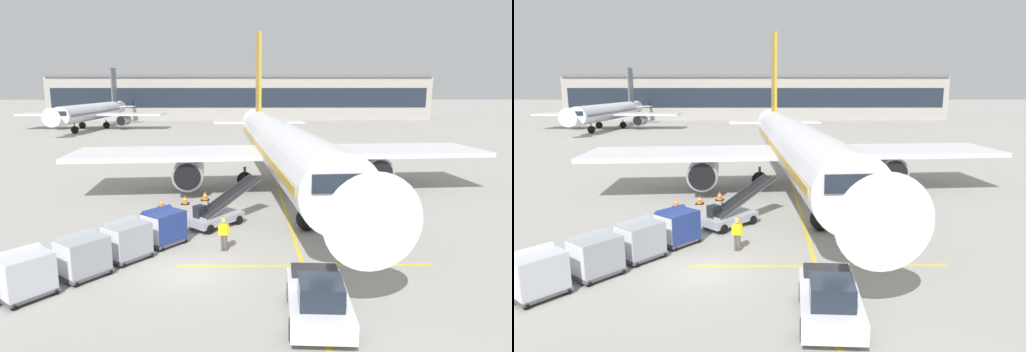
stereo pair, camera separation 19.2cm
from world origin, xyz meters
TOP-DOWN VIEW (x-y plane):
  - ground_plane at (0.00, 0.00)m, footprint 600.00×600.00m
  - parked_airplane at (5.17, 16.50)m, footprint 32.96×42.55m
  - belt_loader at (0.80, 6.95)m, footprint 4.59×4.87m
  - baggage_cart_lead at (-1.91, 3.75)m, footprint 2.51×2.62m
  - baggage_cart_second at (-3.29, 1.70)m, footprint 2.51×2.62m
  - baggage_cart_third at (-4.69, -0.30)m, footprint 2.51×2.62m
  - baggage_cart_fourth at (-6.26, -2.22)m, footprint 2.51×2.62m
  - pushback_tug at (5.02, -4.25)m, footprint 2.37×4.52m
  - ground_crew_by_loader at (1.33, 2.67)m, footprint 0.57×0.25m
  - ground_crew_by_carts at (-2.46, 3.78)m, footprint 0.30×0.57m
  - safety_cone_engine_keepout at (-0.61, 13.06)m, footprint 0.59×0.59m
  - safety_cone_wingtip at (-3.45, 11.21)m, footprint 0.54×0.54m
  - safety_cone_nose_mark at (-1.93, 11.98)m, footprint 0.56×0.56m
  - apron_guidance_line_lead_in at (5.11, 15.73)m, footprint 0.20×110.00m
  - apron_guidance_line_stop_bar at (5.23, 0.71)m, footprint 12.00×0.20m
  - terminal_building at (0.64, 103.78)m, footprint 98.46×17.38m
  - distant_airplane at (-28.70, 71.54)m, footprint 28.69×37.28m

SIDE VIEW (x-z plane):
  - ground_plane at x=0.00m, z-range 0.00..0.00m
  - apron_guidance_line_lead_in at x=5.11m, z-range 0.00..0.01m
  - apron_guidance_line_stop_bar at x=5.23m, z-range 0.00..0.01m
  - safety_cone_wingtip at x=-3.45m, z-range -0.01..0.61m
  - safety_cone_nose_mark at x=-1.93m, z-range -0.01..0.63m
  - safety_cone_engine_keepout at x=-0.61m, z-range -0.01..0.66m
  - belt_loader at x=0.80m, z-range -0.51..2.14m
  - pushback_tug at x=5.02m, z-range -0.09..1.74m
  - ground_crew_by_loader at x=1.33m, z-range 0.13..1.87m
  - ground_crew_by_carts at x=-2.46m, z-range 0.13..1.87m
  - baggage_cart_lead at x=-1.91m, z-range 0.04..1.96m
  - baggage_cart_second at x=-3.29m, z-range 0.04..1.96m
  - baggage_cart_third at x=-4.69m, z-range 0.04..1.96m
  - baggage_cart_fourth at x=-6.26m, z-range 0.04..1.96m
  - distant_airplane at x=-28.70m, z-range -3.01..9.71m
  - parked_airplane at x=5.17m, z-range -3.55..10.65m
  - terminal_building at x=0.64m, z-range -0.05..11.49m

